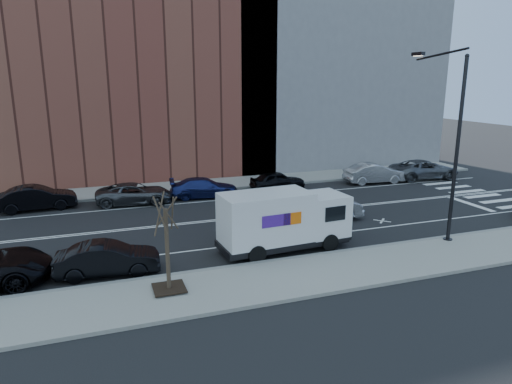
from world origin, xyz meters
TOP-DOWN VIEW (x-y plane):
  - ground at (0.00, 0.00)m, footprint 120.00×120.00m
  - sidewalk_near at (0.00, -8.80)m, footprint 44.00×3.60m
  - sidewalk_far at (0.00, 8.80)m, footprint 44.00×3.60m
  - curb_near at (0.00, -7.00)m, footprint 44.00×0.25m
  - curb_far at (0.00, 7.00)m, footprint 44.00×0.25m
  - crosswalk at (16.00, 0.00)m, footprint 3.00×14.00m
  - road_markings at (0.00, 0.00)m, footprint 40.00×8.60m
  - bldg_brick at (-8.00, 15.60)m, footprint 26.00×10.00m
  - bldg_concrete at (12.00, 15.60)m, footprint 20.00×10.00m
  - streetlight at (7.00, -6.91)m, footprint 0.44×4.02m
  - street_tree at (-7.00, -8.40)m, footprint 1.20×1.20m
  - fedex_van at (-1.14, -5.60)m, footprint 6.42×2.58m
  - far_parked_b at (-12.92, 5.85)m, footprint 4.76×1.98m
  - far_parked_c at (-7.05, 5.32)m, footprint 5.11×2.80m
  - far_parked_d at (-2.40, 5.45)m, footprint 4.87×2.47m
  - far_parked_e at (3.20, 5.82)m, footprint 4.07×1.69m
  - far_parked_f at (11.20, 5.39)m, footprint 4.86×2.04m
  - far_parked_g at (15.91, 5.39)m, footprint 5.75×2.96m
  - driving_sedan at (2.54, -1.98)m, footprint 5.10×1.83m
  - near_parked_rear_a at (-9.10, -5.81)m, footprint 4.30×1.82m

SIDE VIEW (x-z plane):
  - ground at x=0.00m, z-range 0.00..0.00m
  - crosswalk at x=16.00m, z-range 0.00..0.01m
  - road_markings at x=0.00m, z-range 0.00..0.01m
  - sidewalk_near at x=0.00m, z-range 0.00..0.15m
  - sidewalk_far at x=0.00m, z-range 0.00..0.15m
  - curb_near at x=0.00m, z-range 0.00..0.17m
  - curb_far at x=0.00m, z-range 0.00..0.17m
  - far_parked_d at x=-2.40m, z-range 0.00..1.35m
  - far_parked_c at x=-7.05m, z-range 0.00..1.36m
  - far_parked_e at x=3.20m, z-range 0.00..1.38m
  - near_parked_rear_a at x=-9.10m, z-range 0.00..1.38m
  - far_parked_b at x=-12.92m, z-range 0.00..1.53m
  - far_parked_g at x=15.91m, z-range 0.00..1.55m
  - far_parked_f at x=11.20m, z-range 0.00..1.56m
  - driving_sedan at x=2.54m, z-range 0.00..1.67m
  - street_tree at x=-7.00m, z-range -0.42..3.33m
  - fedex_van at x=-1.14m, z-range 0.07..2.94m
  - streetlight at x=7.00m, z-range 0.41..9.75m
  - bldg_brick at x=-8.00m, z-range 0.00..22.00m
  - bldg_concrete at x=12.00m, z-range 0.00..26.00m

